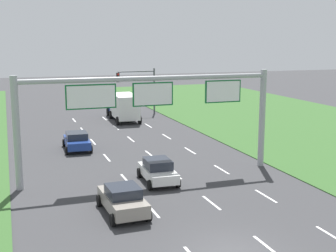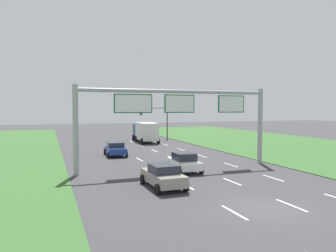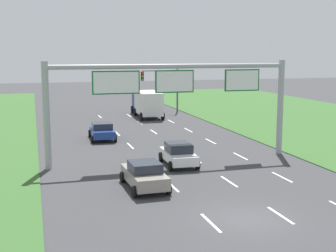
% 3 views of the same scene
% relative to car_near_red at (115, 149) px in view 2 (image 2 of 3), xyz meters
% --- Properties ---
extents(ground_plane, '(200.00, 200.00, 0.00)m').
position_rel_car_near_red_xyz_m(ground_plane, '(3.54, -21.44, -0.77)').
color(ground_plane, '#38383A').
extents(lane_dashes_inner_left, '(0.14, 56.40, 0.01)m').
position_rel_car_near_red_xyz_m(lane_dashes_inner_left, '(1.79, -12.44, -0.76)').
color(lane_dashes_inner_left, white).
rests_on(lane_dashes_inner_left, ground_plane).
extents(lane_dashes_inner_right, '(0.14, 56.40, 0.01)m').
position_rel_car_near_red_xyz_m(lane_dashes_inner_right, '(5.29, -12.44, -0.76)').
color(lane_dashes_inner_right, white).
rests_on(lane_dashes_inner_right, ground_plane).
extents(lane_dashes_slip, '(0.14, 56.40, 0.01)m').
position_rel_car_near_red_xyz_m(lane_dashes_slip, '(8.79, -12.44, -0.76)').
color(lane_dashes_slip, white).
rests_on(lane_dashes_slip, ground_plane).
extents(car_near_red, '(2.25, 4.12, 1.49)m').
position_rel_car_near_red_xyz_m(car_near_red, '(0.00, 0.00, 0.00)').
color(car_near_red, navy).
rests_on(car_near_red, ground_plane).
extents(car_lead_silver, '(2.14, 3.99, 1.52)m').
position_rel_car_near_red_xyz_m(car_lead_silver, '(3.61, -10.76, 0.01)').
color(car_lead_silver, white).
rests_on(car_lead_silver, ground_plane).
extents(car_mid_lane, '(2.18, 4.18, 1.53)m').
position_rel_car_near_red_xyz_m(car_mid_lane, '(0.16, -15.40, 0.01)').
color(car_mid_lane, gray).
rests_on(car_mid_lane, ground_plane).
extents(box_truck, '(2.91, 7.75, 3.01)m').
position_rel_car_near_red_xyz_m(box_truck, '(7.12, 12.96, 0.88)').
color(box_truck, navy).
rests_on(box_truck, ground_plane).
extents(sign_gantry, '(17.24, 0.44, 7.00)m').
position_rel_car_near_red_xyz_m(sign_gantry, '(3.61, -9.39, 4.18)').
color(sign_gantry, '#9EA0A5').
rests_on(sign_gantry, ground_plane).
extents(traffic_light_mast, '(4.76, 0.49, 5.60)m').
position_rel_car_near_red_xyz_m(traffic_light_mast, '(9.84, 15.87, 3.10)').
color(traffic_light_mast, '#47494F').
rests_on(traffic_light_mast, ground_plane).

